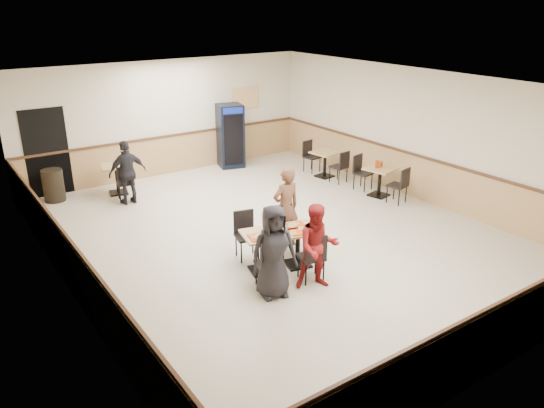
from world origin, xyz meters
TOP-DOWN VIEW (x-y plane):
  - ground at (0.00, 0.00)m, footprint 10.00×10.00m
  - room_shell at (1.78, 2.55)m, footprint 10.00×10.00m
  - main_table at (-0.73, -1.17)m, footprint 1.44×0.96m
  - main_chairs at (-0.78, -1.16)m, footprint 1.51×1.78m
  - diner_woman_left at (-1.34, -1.84)m, footprint 0.84×0.66m
  - diner_woman_right at (-0.61, -2.03)m, footprint 0.87×0.79m
  - diner_man_opposite at (-0.13, -0.49)m, footprint 0.58×0.38m
  - lone_diner at (-1.76, 3.39)m, footprint 0.87×0.37m
  - tabletop_clutter at (-0.72, -1.23)m, footprint 1.18×0.66m
  - side_table_near at (3.34, 0.48)m, footprint 0.78×0.78m
  - side_table_near_chair_south at (3.34, -0.08)m, footprint 0.49×0.49m
  - side_table_near_chair_north at (3.34, 1.04)m, footprint 0.49×0.49m
  - side_table_far at (3.21, 2.35)m, footprint 0.72×0.72m
  - side_table_far_chair_south at (3.21, 1.81)m, footprint 0.45×0.45m
  - side_table_far_chair_north at (3.21, 2.90)m, footprint 0.45×0.45m
  - condiment_caddy at (3.31, 0.53)m, footprint 0.23×0.06m
  - back_table at (-1.76, 4.20)m, footprint 0.79×0.79m
  - back_table_chair_lone at (-1.76, 3.63)m, footprint 0.50×0.50m
  - pepsi_cooler at (1.65, 4.59)m, footprint 0.80×0.80m
  - trash_bin at (-3.15, 4.55)m, footprint 0.48×0.48m

SIDE VIEW (x-z plane):
  - ground at x=0.00m, z-range 0.00..0.00m
  - trash_bin at x=-3.15m, z-range 0.00..0.75m
  - side_table_far_chair_south at x=3.21m, z-range 0.00..0.86m
  - side_table_far_chair_north at x=3.21m, z-range 0.00..0.86m
  - side_table_near_chair_south at x=3.34m, z-range 0.00..0.88m
  - side_table_near_chair_north at x=3.34m, z-range 0.00..0.88m
  - main_chairs at x=-0.78m, z-range 0.00..0.90m
  - back_table_chair_lone at x=-1.76m, z-range 0.00..0.90m
  - side_table_far at x=3.21m, z-range 0.11..0.79m
  - side_table_near at x=3.34m, z-range 0.12..0.81m
  - main_table at x=-0.73m, z-range 0.12..0.82m
  - back_table at x=-1.76m, z-range 0.12..0.83m
  - room_shell at x=1.78m, z-range -4.42..5.58m
  - diner_woman_right at x=-0.61m, z-range 0.00..1.44m
  - tabletop_clutter at x=-0.72m, z-range 0.67..0.79m
  - lone_diner at x=-1.76m, z-range 0.00..1.48m
  - diner_woman_left at x=-1.34m, z-range 0.00..1.53m
  - condiment_caddy at x=3.31m, z-range 0.69..0.89m
  - diner_man_opposite at x=-0.13m, z-range 0.00..1.57m
  - pepsi_cooler at x=1.65m, z-range 0.00..1.75m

